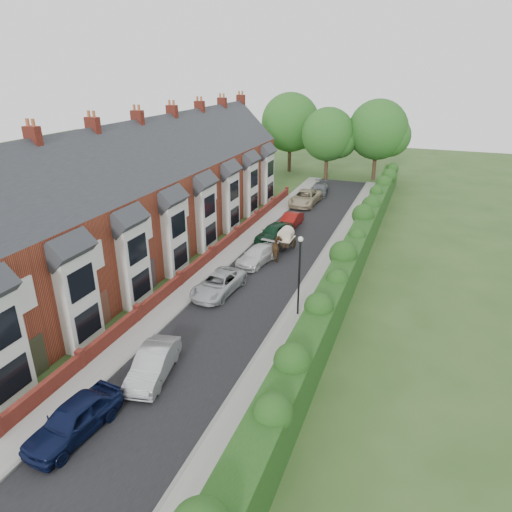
{
  "coord_description": "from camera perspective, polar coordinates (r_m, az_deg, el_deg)",
  "views": [
    {
      "loc": [
        9.64,
        -19.71,
        14.22
      ],
      "look_at": [
        -0.46,
        6.99,
        2.2
      ],
      "focal_mm": 32.0,
      "sensor_mm": 36.0,
      "label": 1
    }
  ],
  "objects": [
    {
      "name": "car_navy",
      "position": [
        21.27,
        -21.83,
        -18.43
      ],
      "size": [
        2.23,
        4.59,
        1.51
      ],
      "primitive_type": "imported",
      "rotation": [
        0.0,
        0.0,
        -0.1
      ],
      "color": "#0B1233",
      "rests_on": "ground"
    },
    {
      "name": "pavement_house_side",
      "position": [
        36.59,
        -3.48,
        0.03
      ],
      "size": [
        1.7,
        58.0,
        0.12
      ],
      "primitive_type": "cube",
      "color": "gray",
      "rests_on": "ground"
    },
    {
      "name": "garden_wall_row",
      "position": [
        36.01,
        -5.59,
        0.26
      ],
      "size": [
        0.35,
        40.35,
        1.1
      ],
      "color": "maroon",
      "rests_on": "ground"
    },
    {
      "name": "car_grey",
      "position": [
        54.87,
        7.95,
        8.3
      ],
      "size": [
        2.41,
        4.71,
        1.31
      ],
      "primitive_type": "imported",
      "rotation": [
        0.0,
        0.0,
        0.13
      ],
      "color": "#57595E",
      "rests_on": "ground"
    },
    {
      "name": "lamppost",
      "position": [
        26.84,
        5.46,
        -1.29
      ],
      "size": [
        0.32,
        0.32,
        5.16
      ],
      "color": "black",
      "rests_on": "ground"
    },
    {
      "name": "tree_far_back",
      "position": [
        65.82,
        4.69,
        16.13
      ],
      "size": [
        8.4,
        8.0,
        10.82
      ],
      "color": "#332316",
      "rests_on": "ground"
    },
    {
      "name": "terrace_row",
      "position": [
        37.38,
        -13.53,
        7.08
      ],
      "size": [
        9.05,
        40.5,
        11.5
      ],
      "color": "#9D3F27",
      "rests_on": "ground"
    },
    {
      "name": "car_red",
      "position": [
        43.18,
        4.34,
        4.46
      ],
      "size": [
        1.58,
        4.03,
        1.31
      ],
      "primitive_type": "imported",
      "rotation": [
        0.0,
        0.0,
        -0.05
      ],
      "color": "maroon",
      "rests_on": "ground"
    },
    {
      "name": "horse",
      "position": [
        35.75,
        2.72,
        0.84
      ],
      "size": [
        1.65,
        2.19,
        1.69
      ],
      "primitive_type": "imported",
      "rotation": [
        0.0,
        0.0,
        3.57
      ],
      "color": "#4A321B",
      "rests_on": "ground"
    },
    {
      "name": "kerb_hedge_side",
      "position": [
        34.55,
        7.04,
        -1.54
      ],
      "size": [
        0.18,
        58.0,
        0.13
      ],
      "primitive_type": "cube",
      "color": "gray",
      "rests_on": "ground"
    },
    {
      "name": "car_beige",
      "position": [
        50.44,
        6.15,
        7.24
      ],
      "size": [
        2.72,
        5.64,
        1.55
      ],
      "primitive_type": "imported",
      "rotation": [
        0.0,
        0.0,
        -0.03
      ],
      "color": "tan",
      "rests_on": "ground"
    },
    {
      "name": "road",
      "position": [
        35.32,
        2.24,
        -0.91
      ],
      "size": [
        6.0,
        58.0,
        0.02
      ],
      "primitive_type": "cube",
      "color": "black",
      "rests_on": "ground"
    },
    {
      "name": "car_silver_b",
      "position": [
        30.64,
        -4.73,
        -3.49
      ],
      "size": [
        2.56,
        4.97,
        1.34
      ],
      "primitive_type": "imported",
      "rotation": [
        0.0,
        0.0,
        -0.07
      ],
      "color": "#AFB3B6",
      "rests_on": "ground"
    },
    {
      "name": "hedge",
      "position": [
        33.47,
        11.9,
        0.17
      ],
      "size": [
        2.1,
        58.0,
        2.85
      ],
      "color": "#163611",
      "rests_on": "ground"
    },
    {
      "name": "car_green",
      "position": [
        39.71,
        2.28,
        3.0
      ],
      "size": [
        2.72,
        4.71,
        1.51
      ],
      "primitive_type": "imported",
      "rotation": [
        0.0,
        0.0,
        -0.22
      ],
      "color": "black",
      "rests_on": "ground"
    },
    {
      "name": "tree_far_right",
      "position": [
        62.6,
        15.35,
        14.81
      ],
      "size": [
        7.98,
        7.6,
        10.31
      ],
      "color": "#332316",
      "rests_on": "ground"
    },
    {
      "name": "kerb_house_side",
      "position": [
        36.29,
        -2.32,
        -0.14
      ],
      "size": [
        0.18,
        58.0,
        0.13
      ],
      "primitive_type": "cube",
      "color": "gray",
      "rests_on": "ground"
    },
    {
      "name": "car_white",
      "position": [
        35.11,
        0.13,
        0.07
      ],
      "size": [
        2.52,
        4.63,
        1.27
      ],
      "primitive_type": "imported",
      "rotation": [
        0.0,
        0.0,
        -0.18
      ],
      "color": "silver",
      "rests_on": "ground"
    },
    {
      "name": "tree_far_left",
      "position": [
        61.62,
        9.32,
        14.61
      ],
      "size": [
        7.14,
        6.8,
        9.29
      ],
      "color": "#332316",
      "rests_on": "ground"
    },
    {
      "name": "horse_cart",
      "position": [
        37.57,
        3.75,
        2.38
      ],
      "size": [
        1.23,
        2.73,
        1.97
      ],
      "color": "black",
      "rests_on": "ground"
    },
    {
      "name": "car_silver_a",
      "position": [
        23.44,
        -12.72,
        -13.01
      ],
      "size": [
        2.34,
        4.54,
        1.42
      ],
      "primitive_type": "imported",
      "rotation": [
        0.0,
        0.0,
        0.2
      ],
      "color": "#9D9DA1",
      "rests_on": "ground"
    },
    {
      "name": "pavement_hedge_side",
      "position": [
        34.35,
        8.74,
        -1.79
      ],
      "size": [
        2.2,
        58.0,
        0.12
      ],
      "primitive_type": "cube",
      "color": "gray",
      "rests_on": "ground"
    },
    {
      "name": "ground",
      "position": [
        26.14,
        -4.55,
        -10.2
      ],
      "size": [
        140.0,
        140.0,
        0.0
      ],
      "primitive_type": "plane",
      "color": "#2D4C1E",
      "rests_on": "ground"
    }
  ]
}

